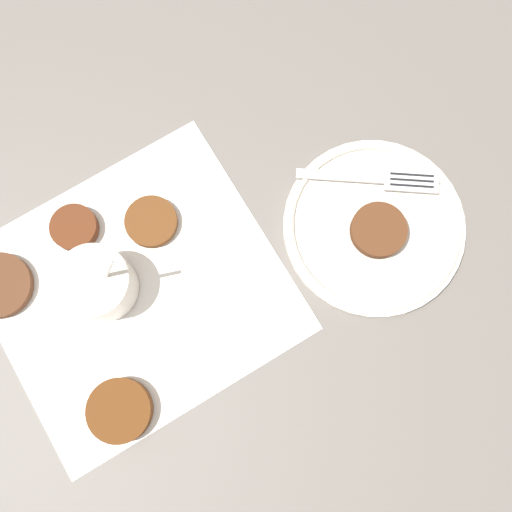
# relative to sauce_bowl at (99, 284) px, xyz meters

# --- Properties ---
(ground_plane) EXTENTS (4.00, 4.00, 0.00)m
(ground_plane) POSITION_rel_sauce_bowl_xyz_m (-0.03, 0.05, -0.03)
(ground_plane) COLOR #605B56
(napkin) EXTENTS (0.39, 0.36, 0.00)m
(napkin) POSITION_rel_sauce_bowl_xyz_m (-0.03, 0.03, -0.03)
(napkin) COLOR white
(napkin) RESTS_ON ground_plane
(sauce_bowl) EXTENTS (0.09, 0.09, 0.13)m
(sauce_bowl) POSITION_rel_sauce_bowl_xyz_m (0.00, 0.00, 0.00)
(sauce_bowl) COLOR silver
(sauce_bowl) RESTS_ON napkin
(fritter_0) EXTENTS (0.08, 0.08, 0.02)m
(fritter_0) POSITION_rel_sauce_bowl_xyz_m (0.07, 0.13, -0.02)
(fritter_0) COLOR #583014
(fritter_0) RESTS_ON napkin
(fritter_2) EXTENTS (0.07, 0.07, 0.01)m
(fritter_2) POSITION_rel_sauce_bowl_xyz_m (-0.10, -0.03, -0.02)
(fritter_2) COLOR #5B3418
(fritter_2) RESTS_ON napkin
(fritter_3) EXTENTS (0.06, 0.06, 0.02)m
(fritter_3) POSITION_rel_sauce_bowl_xyz_m (-0.02, -0.08, -0.02)
(fritter_3) COLOR #532916
(fritter_3) RESTS_ON napkin
(serving_plate) EXTENTS (0.23, 0.23, 0.02)m
(serving_plate) POSITION_rel_sauce_bowl_xyz_m (-0.31, 0.15, -0.02)
(serving_plate) COLOR silver
(serving_plate) RESTS_ON ground_plane
(fritter_on_plate) EXTENTS (0.07, 0.07, 0.01)m
(fritter_on_plate) POSITION_rel_sauce_bowl_xyz_m (-0.30, 0.16, -0.01)
(fritter_on_plate) COLOR #512D19
(fritter_on_plate) RESTS_ON serving_plate
(fork) EXTENTS (0.14, 0.14, 0.00)m
(fork) POSITION_rel_sauce_bowl_xyz_m (-0.36, 0.11, -0.01)
(fork) COLOR silver
(fork) RESTS_ON serving_plate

